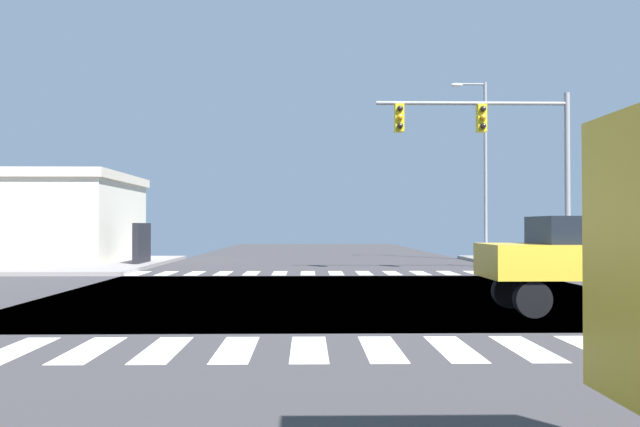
{
  "coord_description": "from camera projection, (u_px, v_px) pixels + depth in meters",
  "views": [
    {
      "loc": [
        -0.78,
        -16.52,
        1.7
      ],
      "look_at": [
        -0.41,
        2.25,
        2.04
      ],
      "focal_mm": 37.59,
      "sensor_mm": 36.0,
      "label": 1
    }
  ],
  "objects": [
    {
      "name": "traffic_signal_mast",
      "position": [
        493.0,
        139.0,
        24.36
      ],
      "size": [
        7.09,
        0.55,
        6.55
      ],
      "color": "gray",
      "rests_on": "ground"
    },
    {
      "name": "sedan_queued_2",
      "position": [
        594.0,
        255.0,
        13.12
      ],
      "size": [
        4.3,
        1.8,
        1.88
      ],
      "rotation": [
        0.0,
        0.0,
        1.57
      ],
      "color": "black",
      "rests_on": "ground"
    },
    {
      "name": "ground",
      "position": [
        339.0,
        295.0,
        16.5
      ],
      "size": [
        90.0,
        90.0,
        0.05
      ],
      "color": "#3B383A"
    },
    {
      "name": "sidewalk_corner_ne",
      "position": [
        627.0,
        263.0,
        28.75
      ],
      "size": [
        12.0,
        12.0,
        0.14
      ],
      "color": "gray",
      "rests_on": "ground"
    },
    {
      "name": "crosswalk_near",
      "position": [
        345.0,
        349.0,
        9.2
      ],
      "size": [
        13.5,
        2.0,
        0.01
      ],
      "color": "white",
      "rests_on": "ground"
    },
    {
      "name": "street_lamp",
      "position": [
        481.0,
        155.0,
        32.55
      ],
      "size": [
        1.78,
        0.32,
        8.69
      ],
      "color": "gray",
      "rests_on": "ground"
    },
    {
      "name": "crosswalk_far",
      "position": [
        322.0,
        273.0,
        23.8
      ],
      "size": [
        13.5,
        2.0,
        0.01
      ],
      "color": "white",
      "rests_on": "ground"
    },
    {
      "name": "sidewalk_corner_nw",
      "position": [
        18.0,
        264.0,
        28.25
      ],
      "size": [
        12.0,
        12.0,
        0.14
      ],
      "color": "gray",
      "rests_on": "ground"
    }
  ]
}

